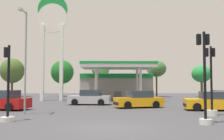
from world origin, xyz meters
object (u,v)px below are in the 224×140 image
Objects in this scene: traffic_signal_0 at (8,99)px; car_1 at (90,98)px; car_4 at (139,100)px; tree_2 at (101,70)px; tree_3 at (156,69)px; car_2 at (224,99)px; traffic_signal_1 at (205,86)px; tree_4 at (201,74)px; tree_1 at (62,72)px; car_3 at (212,102)px; traffic_signal_2 at (211,91)px; tree_0 at (12,71)px; station_pole_sign at (52,33)px; car_0 at (2,101)px; corner_streetlamp at (25,52)px.

car_1 is at bearing 71.39° from traffic_signal_0.
traffic_signal_0 is (-8.32, -8.07, 0.56)m from car_4.
tree_2 is 9.20m from tree_3.
car_2 is 0.87× the size of traffic_signal_1.
car_4 is at bearing -124.45° from tree_4.
traffic_signal_0 reaches higher than car_2.
car_3 is at bearing -54.91° from tree_1.
tree_2 is (-12.14, 18.38, 3.75)m from car_2.
traffic_signal_1 reaches higher than car_4.
tree_3 is at bearing 74.11° from car_4.
traffic_signal_1 is at bearing -117.35° from traffic_signal_2.
station_pole_sign is at bearing -49.29° from tree_0.
car_0 is 26.05m from tree_3.
tree_3 is at bearing 87.20° from traffic_signal_2.
car_1 is at bearing -49.53° from tree_0.
tree_2 is at bearing 123.44° from car_2.
car_3 is at bearing -108.69° from tree_4.
tree_0 is at bearing 178.01° from tree_4.
tree_4 is at bearing 47.73° from corner_streetlamp.
corner_streetlamp is at bearing -116.03° from car_1.
tree_0 is 8.04m from tree_1.
tree_2 reaches higher than tree_3.
car_0 is at bearing -92.87° from tree_1.
tree_4 is (8.44, 24.07, 2.04)m from traffic_signal_2.
tree_3 is at bearing 31.19° from station_pole_sign.
traffic_signal_0 is 29.76m from tree_3.
traffic_signal_2 is (13.64, -15.19, -6.78)m from station_pole_sign.
tree_1 is at bearing 113.11° from traffic_signal_1.
car_1 is 1.02× the size of traffic_signal_0.
tree_4 is (22.08, 8.88, -4.74)m from station_pole_sign.
corner_streetlamp is at bearing -68.01° from tree_0.
tree_1 is at bearing 93.79° from traffic_signal_0.
tree_1 reaches higher than tree_4.
car_2 is 0.72× the size of tree_3.
corner_streetlamp reaches higher than car_0.
corner_streetlamp is at bearing -100.54° from tree_2.
tree_1 is at bearing -178.72° from tree_2.
tree_1 is 1.02× the size of tree_2.
car_4 is 7.21m from traffic_signal_2.
tree_2 is at bearing 61.60° from station_pole_sign.
traffic_signal_0 is 33.54m from tree_4.
traffic_signal_2 reaches higher than car_3.
car_0 is (-1.61, -10.87, -7.68)m from station_pole_sign.
traffic_signal_2 reaches higher than car_0.
car_3 is 0.99× the size of car_4.
tree_0 is (-20.45, 28.51, 2.23)m from traffic_signal_1.
station_pole_sign is at bearing 122.63° from traffic_signal_1.
tree_2 is at bearing 101.77° from traffic_signal_1.
tree_1 is 15.45m from tree_3.
car_2 is 0.67× the size of tree_0.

